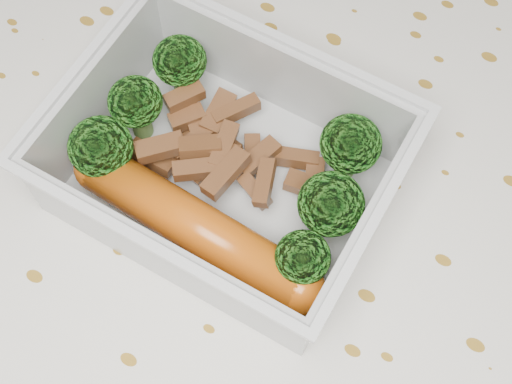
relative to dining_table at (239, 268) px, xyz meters
The scene contains 6 objects.
dining_table is the anchor object (origin of this frame).
tablecloth 0.05m from the dining_table, ahead, with size 1.46×0.96×0.19m.
lunch_container 0.11m from the dining_table, 137.05° to the left, with size 0.17×0.13×0.06m.
broccoli_florets 0.12m from the dining_table, 122.45° to the left, with size 0.15×0.10×0.04m.
meat_pile 0.11m from the dining_table, 134.23° to the left, with size 0.11×0.07×0.03m.
sausage 0.11m from the dining_table, 112.43° to the right, with size 0.15×0.03×0.03m.
Camera 1 is at (0.08, -0.12, 1.11)m, focal length 50.00 mm.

